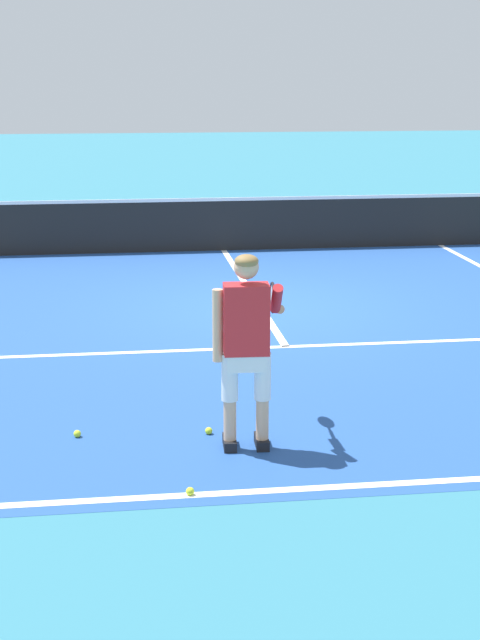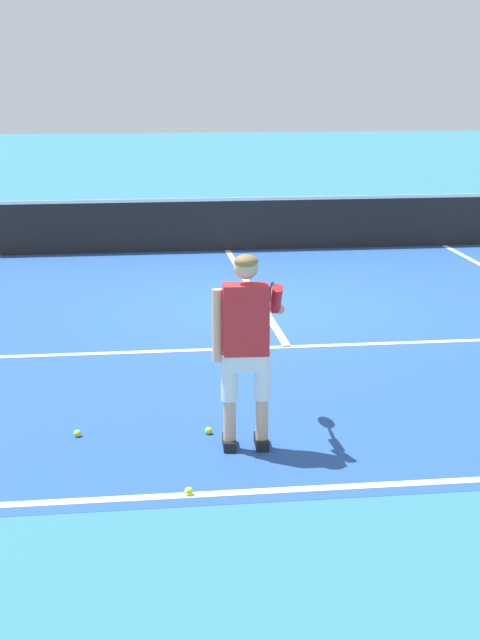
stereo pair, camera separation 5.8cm
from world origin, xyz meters
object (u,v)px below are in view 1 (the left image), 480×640
tennis_ball_near_feet (190,491)px  tennis_ball_by_baseline (209,431)px  tennis_player (247,338)px  tennis_ball_mid_court (77,434)px

tennis_ball_near_feet → tennis_ball_by_baseline: 1.29m
tennis_ball_by_baseline → tennis_ball_near_feet: bearing=-102.2°
tennis_ball_near_feet → tennis_player: bearing=57.9°
tennis_player → tennis_ball_mid_court: tennis_player is taller
tennis_player → tennis_ball_by_baseline: 1.06m
tennis_ball_mid_court → tennis_player: bearing=-16.5°
tennis_ball_near_feet → tennis_ball_mid_court: 1.61m
tennis_player → tennis_ball_by_baseline: size_ratio=25.95×
tennis_player → tennis_ball_by_baseline: (-0.30, 0.35, -0.96)m
tennis_player → tennis_ball_near_feet: 1.43m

